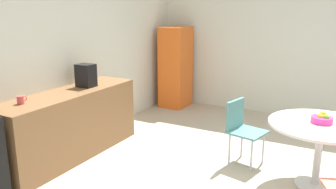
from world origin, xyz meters
TOP-DOWN VIEW (x-y plane):
  - wall_back at (0.00, 3.00)m, footprint 6.00×0.10m
  - wall_side_right at (3.00, 0.00)m, footprint 0.10×6.00m
  - counter_block at (-0.36, 2.65)m, footprint 2.17×0.60m
  - locker_cabinet at (2.55, 2.55)m, footprint 0.60×0.50m
  - round_table at (0.34, -0.39)m, footprint 1.13×1.13m
  - chair_teal at (0.55, 0.56)m, footprint 0.50×0.50m
  - fruit_bowl at (0.36, -0.39)m, footprint 0.23×0.23m
  - mug_white at (-1.04, 2.70)m, footprint 0.13×0.08m
  - coffee_maker at (0.01, 2.65)m, footprint 0.20×0.24m

SIDE VIEW (x-z plane):
  - counter_block at x=-0.36m, z-range 0.00..0.90m
  - chair_teal at x=0.55m, z-range 0.11..0.94m
  - round_table at x=0.34m, z-range 0.24..1.00m
  - locker_cabinet at x=2.55m, z-range 0.00..1.61m
  - fruit_bowl at x=0.36m, z-range 0.74..0.87m
  - mug_white at x=-1.04m, z-range 0.90..1.00m
  - coffee_maker at x=0.01m, z-range 0.90..1.22m
  - wall_back at x=0.00m, z-range 0.00..2.60m
  - wall_side_right at x=3.00m, z-range 0.00..2.60m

